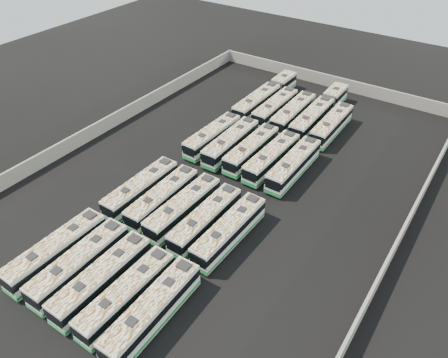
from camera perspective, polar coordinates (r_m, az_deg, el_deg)
ground at (r=56.17m, az=-0.89°, el=-1.07°), size 140.00×140.00×0.00m
perimeter_wall at (r=55.50m, az=-0.90°, el=-0.17°), size 45.20×73.20×2.20m
bus_front_far_left at (r=48.67m, az=-21.05°, el=-8.78°), size 2.54×11.54×3.25m
bus_front_left at (r=46.60m, az=-18.34°, el=-10.48°), size 2.68×11.57×3.25m
bus_front_center at (r=44.65m, az=-15.64°, el=-12.44°), size 2.53×11.48×3.23m
bus_front_right at (r=42.91m, az=-12.60°, el=-14.55°), size 2.41×11.09×3.12m
bus_front_far_right at (r=41.31m, az=-9.34°, el=-16.61°), size 2.72×11.55×3.24m
bus_midfront_far_left at (r=54.22m, az=-10.77°, el=-1.27°), size 2.39×11.23×3.16m
bus_midfront_left at (r=52.43m, az=-8.03°, el=-2.48°), size 2.56×11.13×3.12m
bus_midfront_center at (r=50.71m, az=-5.35°, el=-3.79°), size 2.60×11.30×3.17m
bus_midfront_right at (r=49.06m, az=-2.43°, el=-5.34°), size 2.37×11.09×3.12m
bus_midfront_far_right at (r=47.67m, az=0.68°, el=-6.81°), size 2.55×11.26×3.16m
bus_midback_far_left at (r=63.51m, az=-1.52°, el=5.62°), size 2.58×11.10×3.11m
bus_midback_left at (r=61.85m, az=0.88°, el=4.76°), size 2.64×11.48×3.22m
bus_midback_center at (r=60.55m, az=3.59°, el=3.86°), size 2.38×11.17×3.15m
bus_midback_right at (r=59.09m, az=6.24°, el=2.79°), size 2.63×11.34×3.18m
bus_midback_far_right at (r=58.01m, az=9.07°, el=1.81°), size 2.45×11.41×3.21m
bus_back_far_left at (r=75.16m, az=5.49°, el=10.76°), size 2.43×17.75×3.22m
bus_back_left at (r=71.54m, az=6.69°, el=9.23°), size 2.46×11.23×3.16m
bus_back_center at (r=70.18m, az=9.01°, el=8.47°), size 2.68×11.53×3.23m
bus_back_right at (r=71.63m, az=12.40°, el=8.67°), size 2.73×17.95×3.25m
bus_back_far_right at (r=68.12m, az=13.87°, el=6.84°), size 2.47×11.22×3.15m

